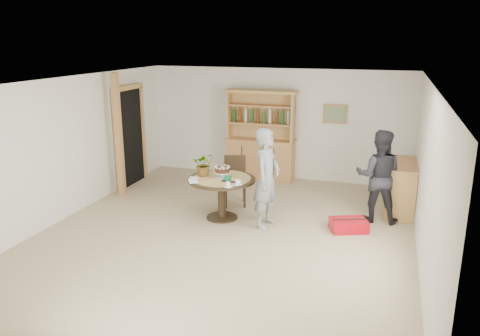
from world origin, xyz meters
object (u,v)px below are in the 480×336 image
object	(u,v)px
teen_boy	(267,178)
red_suitcase	(349,225)
sideboard	(401,187)
dining_chair	(235,177)
dining_table	(222,186)
adult_person	(378,176)
hutch	(261,149)

from	to	relation	value
teen_boy	red_suitcase	distance (m)	1.59
sideboard	dining_chair	size ratio (longest dim) A/B	1.33
dining_table	teen_boy	size ratio (longest dim) A/B	0.70
adult_person	dining_chair	bearing A→B (deg)	-1.13
dining_chair	teen_boy	xyz separation A→B (m)	(0.88, -0.93, 0.32)
hutch	dining_table	distance (m)	2.60
dining_chair	teen_boy	world-z (taller)	teen_boy
sideboard	dining_table	size ratio (longest dim) A/B	1.05
dining_chair	red_suitcase	distance (m)	2.41
dining_chair	teen_boy	bearing A→B (deg)	-65.71
hutch	dining_table	bearing A→B (deg)	-90.05
teen_boy	red_suitcase	world-z (taller)	teen_boy
dining_table	adult_person	distance (m)	2.76
red_suitcase	dining_table	bearing A→B (deg)	160.73
teen_boy	adult_person	world-z (taller)	teen_boy
dining_table	red_suitcase	size ratio (longest dim) A/B	1.70
sideboard	teen_boy	distance (m)	2.66
dining_chair	red_suitcase	world-z (taller)	dining_chair
red_suitcase	teen_boy	bearing A→B (deg)	166.71
dining_chair	red_suitcase	xyz separation A→B (m)	(2.26, -0.70, -0.43)
sideboard	red_suitcase	size ratio (longest dim) A/B	1.78
hutch	teen_boy	world-z (taller)	hutch
hutch	teen_boy	distance (m)	2.84
teen_boy	dining_table	bearing A→B (deg)	92.38
hutch	teen_boy	size ratio (longest dim) A/B	1.19
dining_table	dining_chair	bearing A→B (deg)	91.81
dining_table	red_suitcase	xyz separation A→B (m)	(2.23, 0.12, -0.50)
adult_person	dining_table	bearing A→B (deg)	16.32
adult_person	red_suitcase	size ratio (longest dim) A/B	2.32
adult_person	hutch	bearing A→B (deg)	-34.63
adult_person	teen_boy	bearing A→B (deg)	25.92
hutch	teen_boy	bearing A→B (deg)	-72.57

